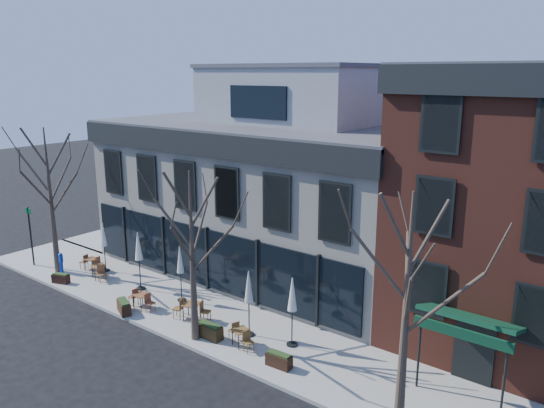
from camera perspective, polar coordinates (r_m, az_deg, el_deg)
The scene contains 24 objects.
ground at distance 27.25m, azimuth -6.72°, elevation -9.53°, with size 120.00×120.00×0.00m, color black.
sidewalk_front at distance 23.77m, azimuth -4.70°, elevation -12.96°, with size 33.50×4.70×0.15m, color gray.
sidewalk_side at distance 38.90m, azimuth -12.41°, elevation -2.38°, with size 4.50×12.00×0.15m, color gray.
corner_building at distance 29.40m, azimuth 0.04°, elevation 2.01°, with size 18.39×10.39×11.10m.
red_brick_building at distance 23.70m, azimuth 25.43°, elevation -0.05°, with size 8.20×11.78×11.18m.
tree_corner at distance 30.62m, azimuth -22.70°, elevation 0.48°, with size 3.93×3.98×7.92m.
tree_mid at distance 21.32m, azimuth -8.57°, elevation -5.45°, with size 3.50×3.55×7.04m.
tree_right at distance 16.37m, azimuth 14.23°, elevation -11.07°, with size 3.72×3.77×7.48m.
sign_pole at distance 32.74m, azimuth -24.55°, elevation -2.81°, with size 0.50×0.10×3.40m.
call_box at distance 31.19m, azimuth -21.74°, elevation -5.84°, with size 0.24×0.24×1.19m.
cafe_set_0 at distance 31.11m, azimuth -18.79°, elevation -6.02°, with size 1.63×0.78×0.83m.
cafe_set_1 at distance 29.85m, azimuth -18.15°, elevation -6.76°, with size 1.73×0.95×0.89m.
cafe_set_2 at distance 25.70m, azimuth -13.85°, elevation -9.93°, with size 1.61×0.65×0.85m.
cafe_set_3 at distance 24.16m, azimuth -8.63°, elevation -11.16°, with size 1.79×1.10×0.93m.
cafe_set_4 at distance 21.90m, azimuth -3.36°, elevation -13.95°, with size 1.62×0.88×0.83m.
umbrella_0 at distance 30.33m, azimuth -17.69°, elevation -3.44°, with size 0.44×0.44×2.74m.
umbrella_1 at distance 27.28m, azimuth -14.18°, elevation -4.76°, with size 0.48×0.48×2.98m.
umbrella_2 at distance 25.57m, azimuth -9.85°, elevation -6.25°, with size 0.44×0.44×2.73m.
umbrella_3 at distance 21.99m, azimuth -2.52°, elevation -9.25°, with size 0.46×0.46×2.85m.
umbrella_4 at distance 21.20m, azimuth 2.20°, elevation -10.09°, with size 0.46×0.46×2.89m.
planter_0 at distance 29.95m, azimuth -21.77°, elevation -7.43°, with size 0.98×0.66×0.51m.
planter_1 at distance 25.51m, azimuth -15.65°, elevation -10.59°, with size 1.15×0.82×0.60m.
planter_2 at distance 22.61m, azimuth -6.71°, elevation -13.40°, with size 1.15×0.47×0.64m.
planter_3 at distance 20.56m, azimuth 0.75°, elevation -16.42°, with size 1.02×0.45×0.56m.
Camera 1 is at (17.69, -17.66, 10.85)m, focal length 35.00 mm.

